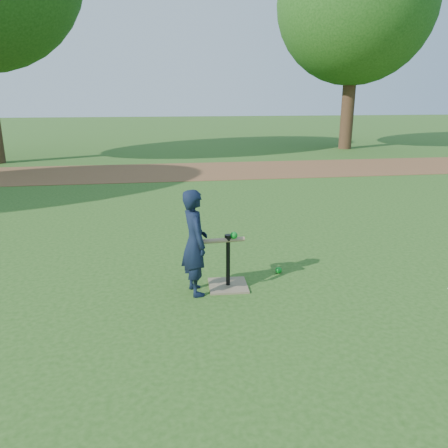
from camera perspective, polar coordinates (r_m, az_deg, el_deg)
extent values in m
plane|color=#285116|center=(5.28, 2.58, -6.72)|extent=(80.00, 80.00, 0.00)
cube|color=brown|center=(12.47, -4.13, 6.91)|extent=(24.00, 3.00, 0.01)
imported|color=black|center=(4.65, -3.85, -2.43)|extent=(0.36, 0.47, 1.15)
sphere|color=#0C841D|center=(5.37, 7.15, -5.99)|extent=(0.08, 0.08, 0.08)
cube|color=#806F51|center=(4.99, 0.52, -8.03)|extent=(0.45, 0.45, 0.02)
cylinder|color=black|center=(4.87, 0.53, -4.94)|extent=(0.05, 0.05, 0.55)
cylinder|color=black|center=(4.78, 0.54, -1.76)|extent=(0.08, 0.08, 0.06)
cylinder|color=#A3805F|center=(4.75, -0.85, -2.19)|extent=(0.60, 0.09, 0.05)
sphere|color=#A3805F|center=(4.68, -4.43, -2.52)|extent=(0.06, 0.06, 0.06)
sphere|color=#0C841D|center=(4.75, 1.30, -1.49)|extent=(0.08, 0.08, 0.08)
cylinder|color=#382316|center=(18.35, 15.89, 14.77)|extent=(0.50, 0.50, 3.42)
sphere|color=#285B19|center=(18.62, 16.84, 25.86)|extent=(5.80, 5.80, 5.80)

